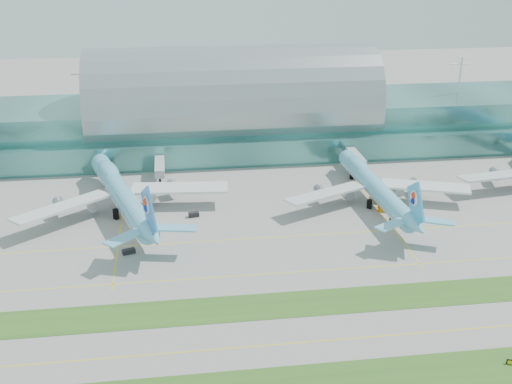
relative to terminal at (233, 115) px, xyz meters
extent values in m
plane|color=gray|center=(-0.01, -128.79, -14.23)|extent=(700.00, 700.00, 0.00)
cube|color=#3D7A75|center=(-0.01, 1.21, -4.23)|extent=(340.00, 42.00, 20.00)
cube|color=#3D7A75|center=(-0.01, -22.79, -9.23)|extent=(340.00, 8.00, 10.00)
ellipsoid|color=#9EA5A8|center=(-0.01, 1.21, 5.77)|extent=(340.00, 46.20, 16.17)
cylinder|color=white|center=(-0.01, 1.21, 13.77)|extent=(0.80, 0.80, 16.00)
cube|color=#B2B7B7|center=(-31.01, -33.79, -8.73)|extent=(3.50, 22.00, 3.00)
cylinder|color=black|center=(-31.01, -43.79, -12.23)|extent=(1.00, 1.00, 4.00)
cube|color=#B2B7B7|center=(43.99, -33.79, -8.73)|extent=(3.50, 22.00, 3.00)
cylinder|color=black|center=(43.99, -43.79, -12.23)|extent=(1.00, 1.00, 4.00)
cube|color=#2D591E|center=(-0.01, -156.79, -14.19)|extent=(420.00, 12.00, 0.08)
cube|color=#2D591E|center=(-0.01, -126.79, -14.19)|extent=(420.00, 12.00, 0.08)
cube|color=yellow|center=(-0.01, -142.79, -14.22)|extent=(420.00, 0.35, 0.01)
cube|color=yellow|center=(-0.01, -110.79, -14.22)|extent=(420.00, 0.35, 0.01)
cube|color=yellow|center=(-0.01, -88.79, -14.22)|extent=(420.00, 0.35, 0.01)
cylinder|color=#61B6D6|center=(-43.33, -63.42, -7.66)|extent=(25.56, 65.85, 6.67)
ellipsoid|color=#61B6D6|center=(-48.69, -45.52, -5.82)|extent=(11.90, 21.26, 4.76)
cone|color=#61B6D6|center=(-53.65, -28.98, -7.66)|extent=(7.94, 7.07, 6.67)
cone|color=#61B6D6|center=(-32.51, -99.51, -6.37)|extent=(8.86, 11.10, 6.34)
cube|color=white|center=(-61.27, -71.05, -8.09)|extent=(30.28, 26.51, 1.31)
cylinder|color=#979B9F|center=(-58.30, -64.09, -10.35)|extent=(5.21, 6.72, 3.66)
cube|color=white|center=(-24.15, -59.92, -8.09)|extent=(32.91, 11.06, 1.31)
cylinder|color=#979B9F|center=(-30.46, -55.74, -10.35)|extent=(5.21, 6.72, 3.66)
cube|color=blue|center=(-33.13, -97.45, 0.41)|extent=(4.68, 13.74, 15.52)
cylinder|color=white|center=(-33.44, -96.42, 2.03)|extent=(2.41, 5.23, 5.17)
cylinder|color=black|center=(-50.61, -39.12, -12.61)|extent=(1.94, 1.94, 3.23)
cylinder|color=black|center=(-45.19, -68.47, -12.61)|extent=(1.94, 1.94, 3.23)
cylinder|color=black|center=(-39.00, -66.62, -12.61)|extent=(1.94, 1.94, 3.23)
cylinder|color=#63BAD9|center=(41.59, -67.16, -8.22)|extent=(9.26, 61.26, 6.10)
ellipsoid|color=#63BAD9|center=(40.70, -50.09, -6.54)|extent=(6.75, 18.83, 4.35)
cone|color=#63BAD9|center=(39.89, -34.33, -8.22)|extent=(6.35, 5.23, 6.10)
cone|color=#63BAD9|center=(43.38, -101.56, -7.04)|extent=(6.25, 9.15, 5.80)
cube|color=silver|center=(24.00, -70.04, -8.62)|extent=(29.90, 19.19, 1.20)
cylinder|color=gray|center=(28.15, -64.50, -10.68)|extent=(3.62, 5.58, 3.35)
cube|color=silver|center=(59.39, -68.20, -8.62)|extent=(30.33, 16.63, 1.20)
cylinder|color=gray|center=(54.69, -63.13, -10.68)|extent=(3.62, 5.58, 3.35)
cube|color=#32A5E2|center=(43.27, -99.59, -0.84)|extent=(1.26, 12.95, 14.19)
cylinder|color=white|center=(43.22, -98.61, 0.64)|extent=(1.13, 4.76, 4.72)
cylinder|color=black|center=(40.39, -44.00, -12.75)|extent=(1.77, 1.77, 2.95)
cylinder|color=black|center=(38.85, -71.24, -12.75)|extent=(1.77, 1.77, 2.95)
cylinder|color=black|center=(44.74, -70.94, -12.75)|extent=(1.77, 1.77, 2.95)
cube|color=silver|center=(89.55, -62.45, -8.31)|extent=(31.90, 11.87, 1.27)
cylinder|color=#9B9EA3|center=(95.46, -58.18, -10.49)|extent=(4.84, 6.41, 3.53)
cube|color=black|center=(-39.92, -93.64, -13.54)|extent=(4.05, 2.74, 1.38)
cube|color=black|center=(-20.09, -70.36, -13.45)|extent=(3.57, 2.22, 1.55)
cube|color=#CA730B|center=(42.88, -74.52, -13.41)|extent=(4.37, 2.93, 1.63)
cube|color=black|center=(43.98, -83.19, -13.50)|extent=(4.14, 2.41, 1.45)
cylinder|color=black|center=(43.99, -156.39, -13.96)|extent=(0.13, 0.13, 0.54)
camera|label=1|loc=(-25.34, -262.15, 73.05)|focal=45.00mm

